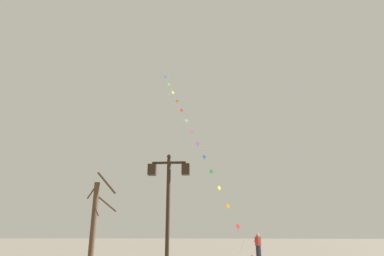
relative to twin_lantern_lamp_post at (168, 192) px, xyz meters
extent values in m
cylinder|color=black|center=(0.00, 0.00, -0.96)|extent=(0.14, 0.14, 4.32)
sphere|color=black|center=(0.00, 0.00, 1.28)|extent=(0.16, 0.16, 0.16)
cube|color=black|center=(0.00, 0.00, 1.05)|extent=(1.23, 0.08, 0.08)
cube|color=black|center=(-0.61, 0.00, 0.80)|extent=(0.28, 0.28, 0.40)
cube|color=beige|center=(-0.61, 0.00, 0.80)|extent=(0.19, 0.19, 0.30)
cube|color=black|center=(0.61, 0.00, 0.80)|extent=(0.28, 0.28, 0.40)
cube|color=beige|center=(0.61, 0.00, 0.80)|extent=(0.19, 0.19, 0.30)
cylinder|color=brown|center=(4.16, 14.27, -3.03)|extent=(0.06, 0.06, 0.18)
cylinder|color=silver|center=(3.74, 14.92, -1.93)|extent=(0.87, 1.33, 2.05)
cylinder|color=silver|center=(2.96, 16.11, -0.07)|extent=(0.72, 1.10, 1.69)
cylinder|color=silver|center=(2.26, 17.18, 1.60)|extent=(0.72, 1.10, 1.69)
cylinder|color=silver|center=(1.57, 18.25, 3.28)|extent=(0.72, 1.10, 1.69)
cylinder|color=silver|center=(0.87, 19.32, 4.95)|extent=(0.72, 1.10, 1.69)
cylinder|color=silver|center=(0.17, 20.39, 6.63)|extent=(0.72, 1.10, 1.69)
cylinder|color=silver|center=(-0.53, 21.46, 8.30)|extent=(0.72, 1.10, 1.69)
cylinder|color=silver|center=(-1.22, 22.53, 9.97)|extent=(0.72, 1.10, 1.69)
cylinder|color=silver|center=(-1.92, 23.60, 11.65)|extent=(0.72, 1.10, 1.69)
cylinder|color=silver|center=(-2.62, 24.67, 13.32)|extent=(0.72, 1.10, 1.69)
cylinder|color=silver|center=(-3.32, 25.74, 15.00)|extent=(0.72, 1.10, 1.69)
cylinder|color=silver|center=(-4.02, 26.82, 16.67)|extent=(0.72, 1.10, 1.69)
cylinder|color=silver|center=(-4.71, 27.89, 18.34)|extent=(0.72, 1.10, 1.69)
cube|color=red|center=(3.31, 15.57, -0.91)|extent=(0.37, 0.28, 0.45)
cylinder|color=red|center=(3.31, 15.57, -1.24)|extent=(0.04, 0.04, 0.32)
cube|color=orange|center=(2.61, 16.64, 0.77)|extent=(0.37, 0.28, 0.45)
cylinder|color=orange|center=(2.61, 16.64, 0.46)|extent=(0.03, 0.03, 0.27)
cube|color=yellow|center=(1.92, 17.71, 2.44)|extent=(0.33, 0.33, 0.45)
cylinder|color=yellow|center=(1.92, 17.71, 2.10)|extent=(0.04, 0.04, 0.34)
cube|color=green|center=(1.22, 18.78, 4.12)|extent=(0.41, 0.21, 0.45)
cylinder|color=green|center=(1.22, 18.78, 3.80)|extent=(0.04, 0.05, 0.28)
cube|color=blue|center=(0.52, 19.85, 5.79)|extent=(0.41, 0.22, 0.45)
cylinder|color=blue|center=(0.52, 19.85, 5.47)|extent=(0.02, 0.02, 0.29)
cube|color=purple|center=(-0.18, 20.93, 7.46)|extent=(0.36, 0.29, 0.45)
cylinder|color=purple|center=(-0.18, 20.93, 7.14)|extent=(0.04, 0.04, 0.30)
cube|color=pink|center=(-0.88, 22.00, 9.14)|extent=(0.40, 0.23, 0.45)
cylinder|color=pink|center=(-0.88, 22.00, 8.83)|extent=(0.04, 0.05, 0.28)
cube|color=white|center=(-1.57, 23.07, 10.81)|extent=(0.41, 0.20, 0.45)
cylinder|color=white|center=(-1.57, 23.07, 10.49)|extent=(0.03, 0.03, 0.31)
cube|color=red|center=(-2.27, 24.14, 12.49)|extent=(0.39, 0.25, 0.45)
cylinder|color=red|center=(-2.27, 24.14, 12.19)|extent=(0.03, 0.04, 0.25)
cube|color=orange|center=(-2.97, 25.21, 14.16)|extent=(0.43, 0.16, 0.45)
cylinder|color=orange|center=(-2.97, 25.21, 13.83)|extent=(0.04, 0.06, 0.32)
cube|color=yellow|center=(-3.67, 26.28, 15.83)|extent=(0.33, 0.33, 0.45)
cylinder|color=yellow|center=(-3.67, 26.28, 15.55)|extent=(0.03, 0.03, 0.22)
cube|color=green|center=(-4.36, 27.35, 17.51)|extent=(0.33, 0.33, 0.45)
cylinder|color=green|center=(-4.36, 27.35, 17.20)|extent=(0.03, 0.03, 0.28)
cube|color=blue|center=(-5.06, 28.42, 19.18)|extent=(0.37, 0.28, 0.45)
cylinder|color=blue|center=(-5.06, 28.42, 18.91)|extent=(0.04, 0.04, 0.21)
cube|color=#1E1E2D|center=(4.49, 12.76, -2.67)|extent=(0.32, 0.36, 0.90)
cube|color=#B22D26|center=(4.49, 12.76, -1.94)|extent=(0.40, 0.45, 0.60)
sphere|color=tan|center=(4.49, 12.76, -1.52)|extent=(0.22, 0.22, 0.22)
cylinder|color=#B22D26|center=(4.38, 12.95, -1.77)|extent=(0.27, 0.38, 0.50)
cylinder|color=#4C3826|center=(-4.47, 4.90, -1.01)|extent=(0.28, 0.28, 4.23)
cylinder|color=#4C3826|center=(-4.21, 4.45, -0.35)|extent=(0.61, 0.96, 0.53)
cylinder|color=#4C3826|center=(-3.98, 4.93, 1.09)|extent=(1.07, 0.20, 1.16)
cylinder|color=#4C3826|center=(-3.98, 5.08, 0.08)|extent=(1.07, 0.48, 0.88)
cylinder|color=#4C3826|center=(-4.84, 5.26, 0.69)|extent=(0.82, 0.82, 0.70)
camera|label=1|loc=(1.72, -11.38, -1.36)|focal=30.07mm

